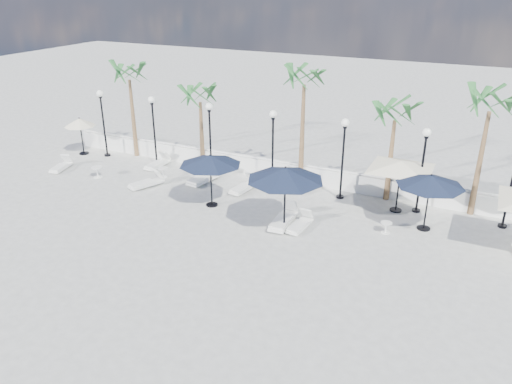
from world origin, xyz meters
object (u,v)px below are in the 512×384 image
at_px(lounger_1, 147,182).
at_px(lounger_2, 244,186).
at_px(parasol_navy_left, 210,161).
at_px(parasol_navy_mid, 285,174).
at_px(parasol_cream_sq_a, 402,161).
at_px(parasol_navy_right, 431,181).
at_px(lounger_6, 283,219).
at_px(parasol_cream_small, 80,123).
at_px(lounger_0, 61,166).
at_px(lounger_4, 204,177).
at_px(lounger_5, 300,224).
at_px(lounger_3, 158,163).

distance_m(lounger_1, lounger_2, 4.89).
relative_size(parasol_navy_left, parasol_navy_mid, 0.89).
bearing_deg(parasol_cream_sq_a, lounger_1, -167.95).
height_order(lounger_1, parasol_cream_sq_a, parasol_cream_sq_a).
xyz_separation_m(parasol_navy_right, parasol_cream_sq_a, (-1.39, 1.29, 0.20)).
xyz_separation_m(lounger_1, parasol_navy_left, (4.04, -0.52, 1.95)).
bearing_deg(lounger_6, parasol_navy_left, 170.70).
relative_size(lounger_6, parasol_navy_right, 0.77).
height_order(lounger_2, lounger_6, lounger_6).
xyz_separation_m(lounger_6, parasol_cream_small, (-14.14, 3.41, 1.62)).
bearing_deg(lounger_0, lounger_4, -2.51).
height_order(parasol_navy_mid, parasol_navy_right, parasol_navy_mid).
xyz_separation_m(lounger_1, lounger_5, (8.49, -0.96, -0.02)).
xyz_separation_m(lounger_2, parasol_navy_right, (8.53, -0.39, 1.92)).
distance_m(lounger_5, parasol_navy_left, 4.89).
relative_size(lounger_2, parasol_cream_small, 0.85).
xyz_separation_m(parasol_cream_sq_a, parasol_cream_small, (-18.16, 0.00, -0.47)).
relative_size(lounger_4, lounger_5, 1.28).
bearing_deg(lounger_1, parasol_navy_left, 15.71).
distance_m(lounger_3, parasol_cream_small, 5.52).
xyz_separation_m(lounger_0, lounger_5, (14.12, -0.91, -0.00)).
distance_m(lounger_0, lounger_6, 13.39).
bearing_deg(parasol_navy_mid, parasol_cream_small, 164.97).
bearing_deg(lounger_5, lounger_4, 161.23).
xyz_separation_m(lounger_2, lounger_4, (-2.34, 0.15, 0.04)).
bearing_deg(parasol_cream_small, lounger_5, -13.09).
relative_size(lounger_2, parasol_navy_mid, 0.60).
relative_size(lounger_0, lounger_2, 0.93).
bearing_deg(parasol_cream_sq_a, parasol_navy_right, -42.80).
bearing_deg(lounger_1, lounger_6, 16.40).
relative_size(lounger_2, lounger_3, 1.05).
xyz_separation_m(lounger_3, parasol_navy_left, (5.19, -3.05, 1.95)).
bearing_deg(lounger_6, parasol_cream_sq_a, 36.91).
bearing_deg(lounger_0, parasol_cream_sq_a, -6.98).
relative_size(lounger_2, parasol_navy_left, 0.67).
height_order(lounger_1, parasol_navy_mid, parasol_navy_mid).
height_order(lounger_3, parasol_navy_mid, parasol_navy_mid).
distance_m(lounger_0, lounger_5, 14.15).
distance_m(lounger_6, parasol_cream_small, 14.64).
bearing_deg(lounger_1, lounger_3, 137.49).
height_order(lounger_0, lounger_4, lounger_4).
bearing_deg(lounger_4, parasol_navy_right, 5.83).
relative_size(lounger_4, parasol_navy_right, 0.79).
bearing_deg(lounger_3, lounger_2, -8.71).
bearing_deg(lounger_2, parasol_navy_left, -96.96).
xyz_separation_m(lounger_6, parasol_navy_mid, (0.21, -0.44, 2.20)).
height_order(lounger_4, parasol_cream_small, parasol_cream_small).
bearing_deg(lounger_4, parasol_navy_mid, -20.04).
height_order(lounger_1, lounger_6, lounger_6).
distance_m(lounger_6, parasol_navy_mid, 2.26).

